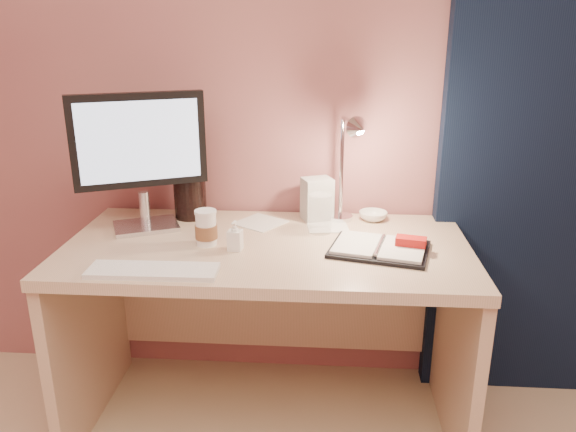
# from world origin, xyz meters

# --- Properties ---
(room) EXTENTS (3.50, 3.50, 3.50)m
(room) POSITION_xyz_m (0.95, 1.69, 1.14)
(room) COLOR #C6B28E
(room) RESTS_ON ground
(desk) EXTENTS (1.40, 0.70, 0.73)m
(desk) POSITION_xyz_m (0.00, 1.45, 0.50)
(desk) COLOR #CDAC91
(desk) RESTS_ON ground
(monitor) EXTENTS (0.44, 0.25, 0.50)m
(monitor) POSITION_xyz_m (-0.47, 1.50, 1.03)
(monitor) COLOR silver
(monitor) RESTS_ON desk
(keyboard) EXTENTS (0.40, 0.12, 0.02)m
(keyboard) POSITION_xyz_m (-0.32, 1.11, 0.74)
(keyboard) COLOR white
(keyboard) RESTS_ON desk
(planner) EXTENTS (0.37, 0.31, 0.05)m
(planner) POSITION_xyz_m (0.39, 1.34, 0.74)
(planner) COLOR black
(planner) RESTS_ON desk
(paper_b) EXTENTS (0.17, 0.17, 0.00)m
(paper_b) POSITION_xyz_m (0.21, 1.57, 0.73)
(paper_b) COLOR silver
(paper_b) RESTS_ON desk
(paper_c) EXTENTS (0.22, 0.22, 0.00)m
(paper_c) POSITION_xyz_m (-0.05, 1.59, 0.73)
(paper_c) COLOR silver
(paper_c) RESTS_ON desk
(coffee_cup) EXTENTS (0.08, 0.08, 0.12)m
(coffee_cup) POSITION_xyz_m (-0.21, 1.36, 0.79)
(coffee_cup) COLOR white
(coffee_cup) RESTS_ON desk
(clear_cup) EXTENTS (0.08, 0.08, 0.14)m
(clear_cup) POSITION_xyz_m (0.18, 1.51, 0.80)
(clear_cup) COLOR white
(clear_cup) RESTS_ON desk
(bowl) EXTENTS (0.13, 0.13, 0.03)m
(bowl) POSITION_xyz_m (0.39, 1.66, 0.75)
(bowl) COLOR silver
(bowl) RESTS_ON desk
(lotion_bottle) EXTENTS (0.05, 0.05, 0.10)m
(lotion_bottle) POSITION_xyz_m (-0.10, 1.32, 0.78)
(lotion_bottle) COLOR white
(lotion_bottle) RESTS_ON desk
(dark_jar) EXTENTS (0.12, 0.12, 0.18)m
(dark_jar) POSITION_xyz_m (-0.33, 1.64, 0.82)
(dark_jar) COLOR black
(dark_jar) RESTS_ON desk
(product_box) EXTENTS (0.13, 0.12, 0.16)m
(product_box) POSITION_xyz_m (0.17, 1.65, 0.81)
(product_box) COLOR beige
(product_box) RESTS_ON desk
(desk_lamp) EXTENTS (0.15, 0.26, 0.42)m
(desk_lamp) POSITION_xyz_m (0.22, 1.55, 0.99)
(desk_lamp) COLOR silver
(desk_lamp) RESTS_ON desk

